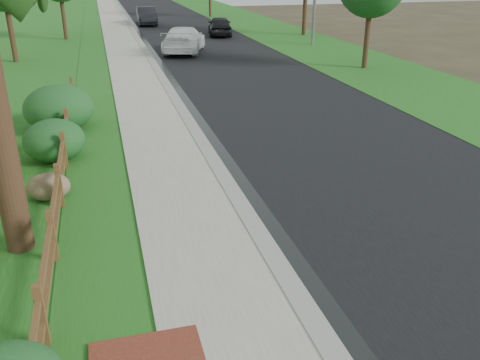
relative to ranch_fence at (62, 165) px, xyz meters
name	(u,v)px	position (x,y,z in m)	size (l,w,h in m)	color
ground	(285,323)	(3.60, -6.40, -0.62)	(120.00, 120.00, 0.00)	#352E1D
road	(189,33)	(8.20, 28.60, -0.61)	(8.00, 90.00, 0.02)	black
curb	(135,35)	(4.00, 28.60, -0.56)	(0.40, 90.00, 0.12)	gray
wet_gutter	(140,35)	(4.35, 28.60, -0.60)	(0.50, 90.00, 0.00)	black
sidewalk	(118,35)	(2.70, 28.60, -0.57)	(2.20, 90.00, 0.10)	gray
grass_strip	(92,37)	(0.80, 28.60, -0.59)	(1.60, 90.00, 0.06)	#185618
lawn_near	(19,39)	(-4.40, 28.60, -0.60)	(9.00, 90.00, 0.04)	#185618
verge_far	(272,30)	(15.10, 28.60, -0.60)	(6.00, 90.00, 0.04)	#185618
ranch_fence	(62,165)	(0.00, 0.00, 0.00)	(0.12, 16.92, 1.10)	#442616
white_suv	(184,39)	(6.34, 19.70, 0.18)	(2.18, 5.37, 1.56)	white
dark_car_mid	(220,26)	(10.30, 26.76, 0.12)	(1.69, 4.21, 1.43)	black
dark_car_far	(147,16)	(5.60, 35.48, 0.16)	(1.60, 4.59, 1.51)	black
boulder	(49,187)	(-0.30, -0.65, -0.28)	(1.00, 0.75, 0.67)	brown
shrub_b	(54,141)	(-0.30, 2.07, -0.02)	(1.72, 1.72, 1.20)	#19461C
shrub_c	(60,107)	(-0.30, 5.60, 0.03)	(1.80, 1.80, 1.30)	#19461C
shrub_d	(59,108)	(-0.30, 4.96, 0.16)	(2.27, 2.27, 1.55)	#19461C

